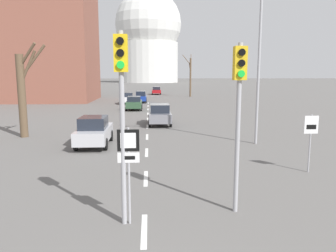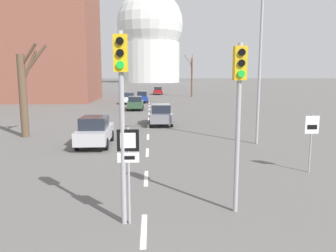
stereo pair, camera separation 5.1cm
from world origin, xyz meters
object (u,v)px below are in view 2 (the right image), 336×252
Objects in this scene: traffic_signal_centre_tall at (121,93)px; traffic_signal_near_right at (239,96)px; sedan_far_right at (158,90)px; route_sign_post at (128,159)px; sedan_far_left at (161,114)px; sedan_distant_centre at (142,97)px; speed_limit_sign at (311,134)px; sedan_near_right at (135,103)px; sedan_mid_centre at (129,98)px; street_lamp_right at (252,52)px; sedan_near_left at (95,131)px.

traffic_signal_centre_tall is 1.04× the size of traffic_signal_near_right.
traffic_signal_centre_tall is 62.01m from sedan_far_right.
sedan_far_left is at bearing 85.55° from route_sign_post.
sedan_distant_centre is (-3.88, 40.47, -2.67)m from traffic_signal_near_right.
sedan_far_left is 1.00× the size of sedan_distant_centre.
speed_limit_sign reaches higher than sedan_near_right.
route_sign_post is 0.63× the size of sedan_far_left.
traffic_signal_centre_tall is 39.13m from sedan_mid_centre.
street_lamp_right reaches higher than sedan_mid_centre.
traffic_signal_centre_tall is at bearing -122.68° from street_lamp_right.
sedan_near_left is at bearing -93.73° from sedan_distant_centre.
route_sign_post is 39.07m from sedan_mid_centre.
street_lamp_right is at bearing 0.04° from sedan_near_left.
street_lamp_right is at bearing -85.04° from sedan_far_right.
sedan_near_right is (-1.24, 30.59, -1.05)m from route_sign_post.
traffic_signal_centre_tall is at bearing 172.99° from route_sign_post.
route_sign_post is 1.10× the size of speed_limit_sign.
traffic_signal_centre_tall is 41.23m from sedan_distant_centre.
route_sign_post reaches higher than sedan_distant_centre.
sedan_distant_centre is (1.90, 2.18, 0.03)m from sedan_mid_centre.
sedan_near_right is at bearing 108.36° from speed_limit_sign.
traffic_signal_near_right is at bearing -89.00° from sedan_far_right.
route_sign_post is 0.31× the size of street_lamp_right.
speed_limit_sign is 0.60× the size of sedan_far_right.
street_lamp_right is 10.54m from sedan_far_left.
route_sign_post is 0.66× the size of sedan_far_right.
sedan_distant_centre is at bearing 95.48° from traffic_signal_near_right.
route_sign_post is at bearing -7.01° from traffic_signal_centre_tall.
sedan_far_left is at bearing -77.54° from sedan_near_right.
sedan_near_left is at bearing -117.33° from sedan_far_left.
traffic_signal_centre_tall is 18.75m from sedan_far_left.
sedan_mid_centre is (-1.35, 8.38, 0.00)m from sedan_near_right.
street_lamp_right reaches higher than route_sign_post.
sedan_near_left is at bearing -94.13° from sedan_near_right.
route_sign_post is 0.71× the size of sedan_mid_centre.
sedan_near_left is 0.98× the size of sedan_far_left.
speed_limit_sign reaches higher than sedan_distant_centre.
sedan_far_right is at bearing 82.29° from sedan_distant_centre.
sedan_mid_centre is at bearing 89.80° from sedan_near_left.
traffic_signal_near_right is at bearing -84.52° from sedan_distant_centre.
traffic_signal_near_right is 0.57× the size of street_lamp_right.
sedan_mid_centre is at bearing 98.58° from traffic_signal_near_right.
sedan_mid_centre is 0.90× the size of sedan_far_left.
sedan_distant_centre is at bearing 95.37° from sedan_far_left.
traffic_signal_near_right reaches higher than route_sign_post.
route_sign_post is 0.63× the size of sedan_distant_centre.
route_sign_post is at bearing -148.49° from speed_limit_sign.
traffic_signal_near_right is at bearing -59.12° from sedan_near_left.
speed_limit_sign is (4.22, 3.87, -1.83)m from traffic_signal_near_right.
sedan_mid_centre is at bearing 99.16° from sedan_near_right.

